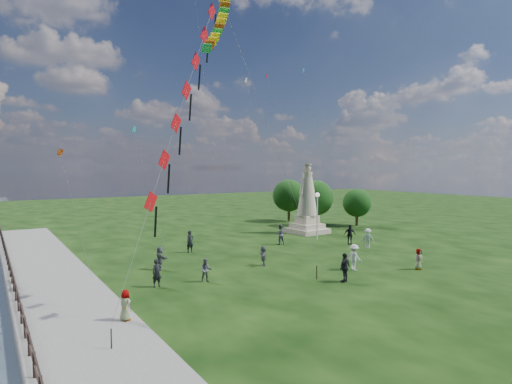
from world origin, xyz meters
TOP-DOWN VIEW (x-y plane):
  - ground at (36.75, 10.00)m, footprint 106.50×160.00m
  - waterfront at (-15.24, 8.99)m, footprint 200.00×200.00m
  - statue at (12.58, 18.78)m, footprint 3.96×3.96m
  - lamppost at (10.50, 14.64)m, footprint 0.44×0.44m
  - tree_row at (18.03, 24.25)m, footprint 8.64×11.90m
  - person_0 at (-8.87, 6.83)m, footprint 0.68×0.50m
  - person_1 at (-5.86, 6.27)m, footprint 0.86×0.71m
  - person_2 at (4.39, 3.51)m, footprint 0.72×1.24m
  - person_3 at (1.59, 1.56)m, footprint 1.21×0.86m
  - person_4 at (8.40, 1.18)m, footprint 0.77×0.51m
  - person_5 at (-7.18, 11.03)m, footprint 0.77×1.59m
  - person_6 at (-2.86, 15.57)m, footprint 0.75×0.56m
  - person_7 at (5.86, 14.58)m, footprint 1.05×0.79m
  - person_8 at (11.49, 8.82)m, footprint 1.23×1.25m
  - person_9 at (11.49, 11.10)m, footprint 1.25×1.03m
  - person_10 at (-12.16, 1.86)m, footprint 0.65×0.82m
  - person_11 at (-0.29, 8.12)m, footprint 1.12×1.51m
  - red_kite_train at (-7.82, 4.63)m, footprint 9.49×9.35m
  - small_kites at (3.69, 21.43)m, footprint 28.13×16.95m

SIDE VIEW (x-z plane):
  - ground at x=36.75m, z-range -0.60..0.00m
  - waterfront at x=-15.24m, z-range -0.82..0.69m
  - person_10 at x=-12.16m, z-range 0.00..1.46m
  - person_11 at x=-0.29m, z-range 0.00..1.49m
  - person_4 at x=8.40m, z-range 0.00..1.50m
  - person_1 at x=-5.86m, z-range 0.00..1.52m
  - person_5 at x=-7.18m, z-range 0.00..1.66m
  - person_0 at x=-8.87m, z-range 0.00..1.73m
  - person_8 at x=11.49m, z-range 0.00..1.79m
  - person_2 at x=4.39m, z-range 0.00..1.84m
  - person_3 at x=1.59m, z-range 0.00..1.87m
  - person_6 at x=-2.86m, z-range 0.00..1.88m
  - person_9 at x=11.49m, z-range 0.00..1.89m
  - person_7 at x=5.86m, z-range 0.00..1.93m
  - statue at x=12.58m, z-range -0.94..6.74m
  - tree_row at x=18.03m, z-range 0.53..6.24m
  - lamppost at x=10.50m, z-range 1.06..5.83m
  - red_kite_train at x=-7.82m, z-range 2.21..20.33m
  - small_kites at x=3.69m, z-range -0.91..29.04m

